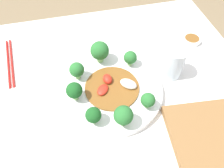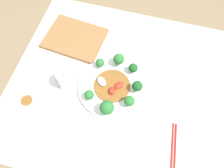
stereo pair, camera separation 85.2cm
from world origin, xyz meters
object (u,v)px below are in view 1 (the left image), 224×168
broccoli_northwest (148,100)px  chopsticks (10,62)px  broccoli_southwest (130,58)px  sauce_dish (192,39)px  broccoli_northeast (93,115)px  broccoli_east (74,91)px  stirfry_center (113,86)px  plate (112,90)px  broccoli_south (100,51)px  broccoli_north (123,116)px  drinking_glass (173,62)px  broccoli_southeast (77,70)px

broccoli_northwest → chopsticks: size_ratio=0.22×
broccoli_southwest → sauce_dish: 0.28m
broccoli_northwest → broccoli_southwest: 0.16m
broccoli_northeast → chopsticks: size_ratio=0.24×
broccoli_east → stirfry_center: broccoli_east is taller
plate → broccoli_south: (0.01, -0.12, 0.06)m
broccoli_north → broccoli_southwest: bearing=-111.3°
broccoli_northwest → broccoli_north: bearing=24.3°
broccoli_north → stirfry_center: size_ratio=0.41×
broccoli_south → broccoli_southwest: size_ratio=1.42×
broccoli_north → stirfry_center: broccoli_north is taller
broccoli_north → stirfry_center: 0.13m
drinking_glass → sauce_dish: size_ratio=1.47×
stirfry_center → broccoli_northeast: bearing=51.8°
broccoli_east → drinking_glass: (-0.31, -0.04, -0.01)m
drinking_glass → broccoli_northeast: bearing=25.1°
broccoli_north → sauce_dish: (-0.34, -0.28, -0.06)m
stirfry_center → chopsticks: 0.37m
drinking_glass → chopsticks: 0.54m
broccoli_southwest → broccoli_east: broccoli_east is taller
broccoli_northeast → broccoli_southeast: 0.16m
plate → broccoli_southeast: size_ratio=5.07×
plate → broccoli_southwest: (-0.08, -0.08, 0.04)m
stirfry_center → broccoli_north: bearing=88.1°
plate → broccoli_east: 0.12m
broccoli_south → chopsticks: size_ratio=0.33×
broccoli_north → stirfry_center: bearing=-91.9°
broccoli_northwest → broccoli_east: bearing=-21.3°
broccoli_east → chopsticks: 0.30m
broccoli_east → stirfry_center: 0.12m
broccoli_south → broccoli_southeast: broccoli_south is taller
broccoli_south → sauce_dish: 0.36m
broccoli_east → stirfry_center: size_ratio=0.38×
plate → broccoli_south: bearing=-84.7°
broccoli_southwest → sauce_dish: (-0.26, -0.08, -0.05)m
broccoli_southeast → chopsticks: 0.26m
broccoli_northeast → broccoli_east: bearing=-66.6°
broccoli_southeast → drinking_glass: (-0.29, 0.03, -0.01)m
broccoli_northwest → stirfry_center: broccoli_northwest is taller
broccoli_northwest → chopsticks: bearing=-36.4°
broccoli_south → broccoli_southeast: (0.08, 0.05, -0.01)m
broccoli_northwest → stirfry_center: bearing=-48.9°
broccoli_northwest → broccoli_southwest: broccoli_southwest is taller
stirfry_center → drinking_glass: bearing=-171.1°
broccoli_south → chopsticks: bearing=-15.8°
broccoli_northeast → chopsticks: bearing=-51.6°
broccoli_northeast → broccoli_north: size_ratio=0.81×
drinking_glass → broccoli_southeast: bearing=-6.1°
broccoli_south → drinking_glass: bearing=158.1°
chopsticks → sauce_dish: (-0.65, 0.04, 0.00)m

